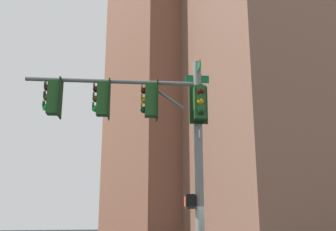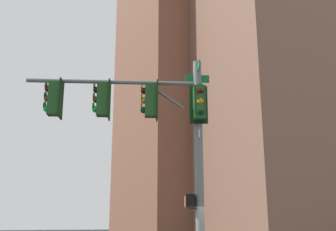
# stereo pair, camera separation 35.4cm
# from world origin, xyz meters

# --- Properties ---
(signal_pole_assembly) EXTENTS (2.21, 5.25, 6.87)m
(signal_pole_assembly) POSITION_xyz_m (-0.26, -1.66, 4.77)
(signal_pole_assembly) COLOR slate
(signal_pole_assembly) RESTS_ON ground_plane
(building_brick_nearside) EXTENTS (18.89, 16.11, 44.64)m
(building_brick_nearside) POSITION_xyz_m (-26.78, 21.88, 22.32)
(building_brick_nearside) COLOR #845B47
(building_brick_nearside) RESTS_ON ground_plane
(building_brick_midblock) EXTENTS (22.68, 15.85, 43.32)m
(building_brick_midblock) POSITION_xyz_m (-43.06, 17.55, 21.66)
(building_brick_midblock) COLOR brown
(building_brick_midblock) RESTS_ON ground_plane
(building_glass_tower) EXTENTS (29.57, 26.71, 60.88)m
(building_glass_tower) POSITION_xyz_m (-46.08, 28.99, 30.44)
(building_glass_tower) COLOR #7A99B2
(building_glass_tower) RESTS_ON ground_plane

